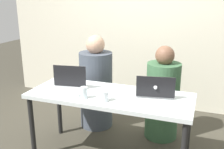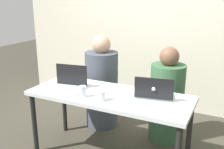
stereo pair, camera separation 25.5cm
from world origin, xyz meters
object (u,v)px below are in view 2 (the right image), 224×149
(laptop_front_left, at_px, (69,84))
(person_on_left, at_px, (102,86))
(person_on_right, at_px, (167,100))
(water_glass_center, at_px, (102,96))
(water_glass_left, at_px, (83,92))
(laptop_back_right, at_px, (154,93))

(laptop_front_left, bearing_deg, person_on_left, 79.81)
(person_on_left, distance_m, person_on_right, 0.84)
(person_on_right, bearing_deg, water_glass_center, 68.40)
(laptop_front_left, relative_size, water_glass_left, 3.48)
(water_glass_center, bearing_deg, person_on_left, 118.47)
(person_on_right, xyz_separation_m, laptop_front_left, (-0.85, -0.68, 0.27))
(person_on_left, distance_m, water_glass_left, 0.86)
(laptop_front_left, xyz_separation_m, laptop_back_right, (0.86, 0.16, -0.00))
(person_on_right, distance_m, laptop_back_right, 0.59)
(person_on_right, xyz_separation_m, water_glass_center, (-0.40, -0.80, 0.26))
(laptop_front_left, distance_m, laptop_back_right, 0.87)
(person_on_left, height_order, laptop_back_right, person_on_left)
(person_on_left, relative_size, laptop_back_right, 3.03)
(water_glass_left, height_order, water_glass_center, water_glass_left)
(laptop_back_right, xyz_separation_m, water_glass_left, (-0.61, -0.28, 0.00))
(person_on_right, bearing_deg, laptop_back_right, 95.87)
(laptop_back_right, height_order, water_glass_left, laptop_back_right)
(person_on_right, distance_m, laptop_front_left, 1.12)
(water_glass_left, bearing_deg, person_on_left, 106.01)
(person_on_left, height_order, laptop_front_left, person_on_left)
(person_on_left, xyz_separation_m, laptop_back_right, (0.84, -0.52, 0.23))
(laptop_front_left, xyz_separation_m, water_glass_center, (0.45, -0.12, -0.01))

